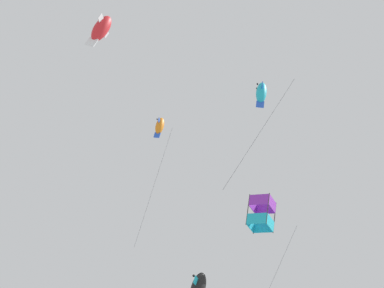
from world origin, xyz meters
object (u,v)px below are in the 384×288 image
Objects in this scene: kite_fish_upper_right at (261,93)px; kite_fish_low_drifter at (160,126)px; kite_box_highest at (261,214)px; kite_fish_near_right at (101,29)px.

kite_fish_low_drifter reaches higher than kite_fish_upper_right.
kite_fish_low_drifter reaches higher than kite_box_highest.
kite_fish_low_drifter is (1.35, 9.38, 3.43)m from kite_fish_upper_right.
kite_fish_low_drifter is at bearing -29.14° from kite_fish_near_right.
kite_box_highest is at bearing -67.17° from kite_fish_near_right.
kite_fish_near_right is 12.37m from kite_fish_upper_right.
kite_box_highest is 2.63× the size of kite_fish_near_right.
kite_fish_upper_right is (-3.92, -3.53, 4.33)m from kite_box_highest.
kite_fish_near_right reaches higher than kite_fish_upper_right.
kite_fish_upper_right is at bearing -157.72° from kite_box_highest.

